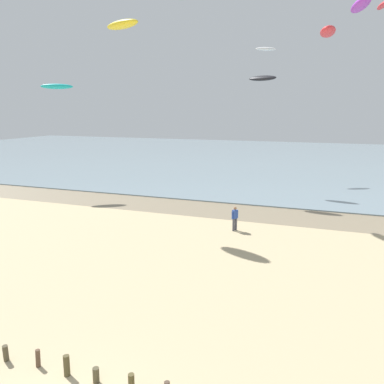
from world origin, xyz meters
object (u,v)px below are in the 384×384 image
(kite_aloft_0, at_px, (361,5))
(kite_aloft_12, at_px, (383,5))
(person_nearest_camera, at_px, (235,218))
(kite_aloft_3, at_px, (122,25))
(kite_aloft_1, at_px, (262,78))
(kite_aloft_10, at_px, (57,86))
(kite_aloft_2, at_px, (266,49))
(kite_aloft_6, at_px, (328,32))

(kite_aloft_0, distance_m, kite_aloft_12, 17.59)
(person_nearest_camera, relative_size, kite_aloft_12, 0.58)
(kite_aloft_3, bearing_deg, kite_aloft_1, -91.87)
(kite_aloft_10, bearing_deg, kite_aloft_2, 11.86)
(kite_aloft_0, height_order, kite_aloft_1, kite_aloft_0)
(person_nearest_camera, bearing_deg, kite_aloft_0, 27.60)
(kite_aloft_6, bearing_deg, person_nearest_camera, 145.74)
(kite_aloft_2, distance_m, kite_aloft_12, 12.88)
(kite_aloft_1, bearing_deg, kite_aloft_6, 139.79)
(person_nearest_camera, distance_m, kite_aloft_3, 15.94)
(kite_aloft_3, relative_size, kite_aloft_12, 1.18)
(person_nearest_camera, relative_size, kite_aloft_3, 0.49)
(kite_aloft_1, relative_size, kite_aloft_6, 0.83)
(kite_aloft_2, relative_size, kite_aloft_3, 0.73)
(person_nearest_camera, height_order, kite_aloft_12, kite_aloft_12)
(kite_aloft_1, xyz_separation_m, kite_aloft_10, (-18.44, -8.39, -0.88))
(person_nearest_camera, xyz_separation_m, kite_aloft_6, (5.02, 7.10, 12.98))
(kite_aloft_1, xyz_separation_m, kite_aloft_2, (-1.30, 8.55, 3.99))
(kite_aloft_1, bearing_deg, kite_aloft_10, 37.00)
(kite_aloft_0, xyz_separation_m, kite_aloft_12, (2.45, 17.04, 3.59))
(kite_aloft_1, xyz_separation_m, kite_aloft_6, (6.30, -8.27, 2.60))
(person_nearest_camera, xyz_separation_m, kite_aloft_12, (9.50, 20.73, 17.49))
(kite_aloft_0, relative_size, kite_aloft_12, 1.20)
(kite_aloft_0, distance_m, kite_aloft_2, 22.42)
(person_nearest_camera, xyz_separation_m, kite_aloft_3, (-8.79, 0.85, 13.27))
(person_nearest_camera, bearing_deg, kite_aloft_12, 65.37)
(kite_aloft_10, xyz_separation_m, kite_aloft_12, (29.22, 13.75, 7.99))
(person_nearest_camera, distance_m, kite_aloft_1, 18.59)
(kite_aloft_3, xyz_separation_m, kite_aloft_6, (13.80, 6.25, -0.29))
(kite_aloft_6, xyz_separation_m, kite_aloft_12, (4.49, 13.63, 4.51))
(kite_aloft_1, distance_m, kite_aloft_10, 20.28)
(kite_aloft_12, bearing_deg, kite_aloft_3, -48.79)
(person_nearest_camera, height_order, kite_aloft_10, kite_aloft_10)
(kite_aloft_0, xyz_separation_m, kite_aloft_1, (-8.33, 11.68, -3.52))
(kite_aloft_0, height_order, kite_aloft_10, kite_aloft_0)
(kite_aloft_10, relative_size, kite_aloft_12, 1.02)
(person_nearest_camera, relative_size, kite_aloft_1, 0.58)
(kite_aloft_0, xyz_separation_m, kite_aloft_3, (-15.84, -2.84, -0.64))
(kite_aloft_6, bearing_deg, kite_aloft_0, -148.16)
(kite_aloft_3, height_order, kite_aloft_6, kite_aloft_3)
(kite_aloft_0, bearing_deg, person_nearest_camera, -69.60)
(kite_aloft_12, bearing_deg, kite_aloft_10, -70.97)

